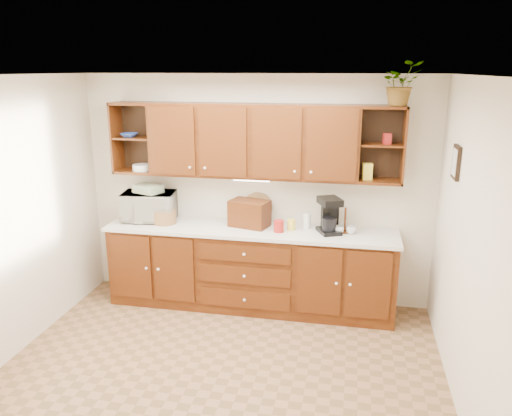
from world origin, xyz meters
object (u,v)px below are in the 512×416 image
at_px(bread_box, 249,213).
at_px(coffee_maker, 329,216).
at_px(potted_plant, 401,83).
at_px(microwave, 149,206).

distance_m(bread_box, coffee_maker, 0.89).
distance_m(bread_box, potted_plant, 2.08).
relative_size(coffee_maker, potted_plant, 0.89).
bearing_deg(microwave, potted_plant, -8.50).
bearing_deg(bread_box, microwave, -164.99).
bearing_deg(potted_plant, coffee_maker, -174.44).
distance_m(microwave, potted_plant, 3.06).
relative_size(microwave, coffee_maker, 1.54).
xyz_separation_m(bread_box, potted_plant, (1.53, 0.02, 1.42)).
bearing_deg(potted_plant, bread_box, -179.40).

